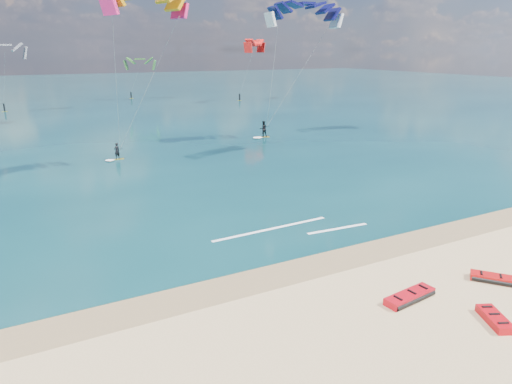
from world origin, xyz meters
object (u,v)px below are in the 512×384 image
packed_kite_mid (497,282)px  packed_kite_right (494,322)px  packed_kite_left (409,300)px  kitesurfer_far (285,62)px  kitesurfer_main (130,75)px

packed_kite_mid → packed_kite_right: bearing=-95.8°
packed_kite_mid → packed_kite_left: bearing=-138.5°
packed_kite_right → packed_kite_mid: bearing=-31.4°
packed_kite_left → kitesurfer_far: kitesurfer_far is taller
kitesurfer_far → packed_kite_right: bearing=-86.4°
kitesurfer_far → packed_kite_mid: bearing=-82.7°
packed_kite_left → packed_kite_right: packed_kite_left is taller
packed_kite_mid → kitesurfer_far: bearing=125.2°
packed_kite_right → kitesurfer_main: (-6.49, 31.51, 8.20)m
packed_kite_mid → kitesurfer_main: (-9.57, 29.42, 8.20)m
packed_kite_mid → kitesurfer_far: kitesurfer_far is taller
packed_kite_right → kitesurfer_far: kitesurfer_far is taller
packed_kite_left → kitesurfer_main: bearing=93.0°
packed_kite_left → kitesurfer_far: 37.70m
packed_kite_left → packed_kite_right: size_ratio=1.41×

